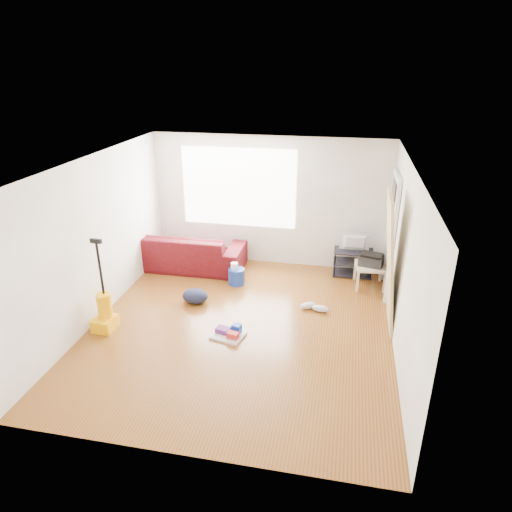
% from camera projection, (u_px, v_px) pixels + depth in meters
% --- Properties ---
extents(room, '(4.51, 5.01, 2.51)m').
position_uv_depth(room, '(247.00, 248.00, 6.59)').
color(room, brown).
rests_on(room, ground).
extents(sofa, '(2.38, 0.93, 0.70)m').
position_uv_depth(sofa, '(184.00, 266.00, 9.01)').
color(sofa, '#350606').
rests_on(sofa, ground).
extents(tv_stand, '(0.72, 0.42, 0.50)m').
position_uv_depth(tv_stand, '(353.00, 262.00, 8.56)').
color(tv_stand, black).
rests_on(tv_stand, ground).
extents(tv, '(0.55, 0.07, 0.32)m').
position_uv_depth(tv, '(355.00, 243.00, 8.40)').
color(tv, black).
rests_on(tv, tv_stand).
extents(side_table, '(0.56, 0.56, 0.42)m').
position_uv_depth(side_table, '(370.00, 268.00, 8.09)').
color(side_table, beige).
rests_on(side_table, ground).
extents(printer, '(0.46, 0.39, 0.21)m').
position_uv_depth(printer, '(371.00, 260.00, 8.03)').
color(printer, black).
rests_on(printer, side_table).
extents(bucket, '(0.33, 0.33, 0.30)m').
position_uv_depth(bucket, '(237.00, 284.00, 8.31)').
color(bucket, navy).
rests_on(bucket, ground).
extents(toilet_paper, '(0.13, 0.13, 0.12)m').
position_uv_depth(toilet_paper, '(234.00, 273.00, 8.24)').
color(toilet_paper, white).
rests_on(toilet_paper, bucket).
extents(cleaning_tray, '(0.52, 0.46, 0.16)m').
position_uv_depth(cleaning_tray, '(229.00, 333.00, 6.73)').
color(cleaning_tray, silver).
rests_on(cleaning_tray, ground).
extents(backpack, '(0.46, 0.37, 0.24)m').
position_uv_depth(backpack, '(196.00, 302.00, 7.68)').
color(backpack, '#141B37').
rests_on(backpack, ground).
extents(sneakers, '(0.50, 0.25, 0.11)m').
position_uv_depth(sneakers, '(314.00, 307.00, 7.42)').
color(sneakers, silver).
rests_on(sneakers, ground).
extents(vacuum, '(0.31, 0.35, 1.44)m').
position_uv_depth(vacuum, '(105.00, 313.00, 6.85)').
color(vacuum, '#FBA904').
rests_on(vacuum, ground).
extents(door_panel, '(0.26, 0.83, 2.06)m').
position_uv_depth(door_panel, '(382.00, 325.00, 7.04)').
color(door_panel, tan).
rests_on(door_panel, ground).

